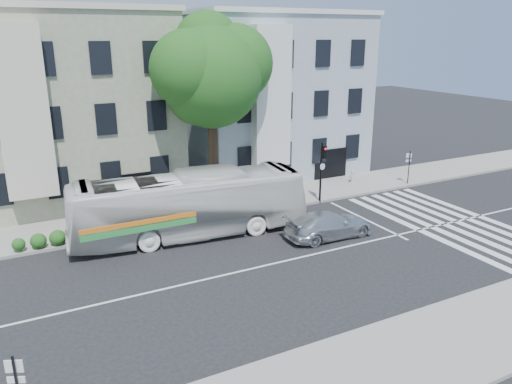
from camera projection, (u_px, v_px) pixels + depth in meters
ground at (288, 260)px, 22.56m from camera, size 120.00×120.00×0.00m
sidewalk_far at (218, 207)px, 29.31m from camera, size 80.00×4.00×0.15m
sidewalk_near at (418, 355)px, 15.77m from camera, size 80.00×4.00×0.15m
building_left at (66, 107)px, 30.52m from camera, size 12.00×10.00×11.00m
building_right at (266, 95)px, 36.67m from camera, size 12.00×10.00×11.00m
street_tree at (211, 71)px, 27.62m from camera, size 7.30×5.90×11.10m
bus at (189, 205)px, 24.88m from camera, size 3.92×12.04×3.30m
sedan at (329, 225)px, 24.96m from camera, size 1.96×4.62×1.33m
hedge at (112, 229)px, 24.89m from camera, size 8.42×3.05×0.70m
traffic_signal at (322, 165)px, 29.43m from camera, size 0.39×0.51×3.74m
fire_hydrant at (353, 176)px, 33.91m from camera, size 0.46×0.27×0.85m
far_sign_pole at (409, 163)px, 33.30m from camera, size 0.40×0.20×2.23m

